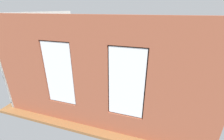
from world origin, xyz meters
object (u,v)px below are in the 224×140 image
Objects in this scene: couch_by_window at (92,104)px; potted_plant_near_tv at (63,77)px; potted_plant_beside_window_right at (46,92)px; potted_plant_foreground_right at (80,62)px; remote_black at (122,84)px; table_plant_small at (114,83)px; media_console at (65,73)px; papasan_chair at (102,68)px; coffee_table at (113,85)px; potted_plant_between_couches at (131,99)px; potted_plant_mid_room_small at (142,81)px; cup_ceramic at (103,83)px; candle_jar at (113,83)px; tv_flatscreen at (63,62)px; couch_left at (179,103)px.

potted_plant_near_tv is at bearing -32.34° from couch_by_window.
potted_plant_beside_window_right is 1.07× the size of potted_plant_foreground_right.
remote_black is 2.83m from potted_plant_near_tv.
potted_plant_near_tv is at bearing 0.22° from table_plant_small.
papasan_chair is at bearing -152.76° from media_console.
coffee_table is 1.86m from potted_plant_between_couches.
potted_plant_mid_room_small is at bearing 165.60° from potted_plant_foreground_right.
remote_black is 0.38× the size of potted_plant_mid_room_small.
papasan_chair reaches higher than potted_plant_mid_room_small.
cup_ceramic is 0.47× the size of table_plant_small.
cup_ceramic is 0.24× the size of potted_plant_mid_room_small.
cup_ceramic is 3.08m from potted_plant_foreground_right.
potted_plant_foreground_right reaches higher than candle_jar.
remote_black is at bearing 149.49° from potted_plant_foreground_right.
candle_jar reaches higher than coffee_table.
potted_plant_between_couches is 3.78m from potted_plant_near_tv.
cup_ceramic is 0.52m from table_plant_small.
potted_plant_beside_window_right reaches higher than couch_by_window.
candle_jar is at bearing 123.67° from papasan_chair.
table_plant_small is at bearing 44.98° from potted_plant_mid_room_small.
tv_flatscreen reaches higher than media_console.
cup_ceramic is 1.94m from potted_plant_mid_room_small.
couch_left is 2.75m from coffee_table.
candle_jar is 0.11× the size of potted_plant_beside_window_right.
table_plant_small is at bearing 163.76° from tv_flatscreen.
potted_plant_foreground_right is at bearing -81.93° from potted_plant_beside_window_right.
potted_plant_near_tv is (1.29, 1.85, 0.03)m from papasan_chair.
potted_plant_foreground_right is (0.50, -3.55, 0.02)m from potted_plant_beside_window_right.
potted_plant_near_tv reaches higher than papasan_chair.
tv_flatscreen is 4.65m from potted_plant_between_couches.
potted_plant_beside_window_right is 1.48m from potted_plant_near_tv.
potted_plant_foreground_right reaches higher than table_plant_small.
papasan_chair is at bearing -107.41° from potted_plant_beside_window_right.
tv_flatscreen is 4.22m from potted_plant_mid_room_small.
potted_plant_near_tv reaches higher than potted_plant_beside_window_right.
couch_by_window is at bearing 139.91° from tv_flatscreen.
couch_left is at bearing 167.40° from tv_flatscreen.
potted_plant_near_tv is at bearing 3.21° from candle_jar.
potted_plant_between_couches reaches higher than tv_flatscreen.
tv_flatscreen is 1.25× the size of potted_plant_foreground_right.
potted_plant_mid_room_small is (1.52, -1.46, -0.03)m from couch_left.
potted_plant_beside_window_right reaches higher than potted_plant_foreground_right.
potted_plant_beside_window_right reaches higher than couch_left.
media_console is 2.08m from papasan_chair.
couch_left is at bearing 150.07° from papasan_chair.
potted_plant_near_tv reaches higher than potted_plant_mid_room_small.
potted_plant_near_tv reaches higher than media_console.
tv_flatscreen is at bearing -14.51° from coffee_table.
potted_plant_near_tv reaches higher than table_plant_small.
remote_black is at bearing 134.15° from papasan_chair.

